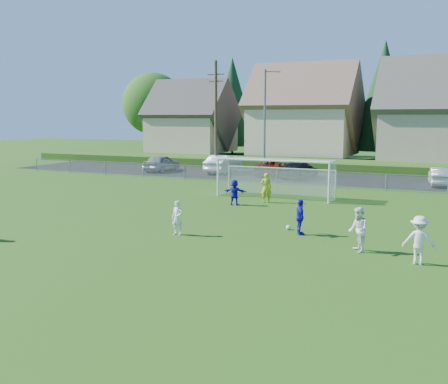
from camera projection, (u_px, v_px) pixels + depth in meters
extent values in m
plane|color=#193D0C|center=(133.00, 258.00, 19.20)|extent=(160.00, 160.00, 0.00)
plane|color=black|center=(321.00, 178.00, 43.94)|extent=(60.00, 60.00, 0.00)
cube|color=#1E420F|center=(340.00, 166.00, 50.63)|extent=(70.00, 6.00, 0.80)
sphere|color=white|center=(288.00, 227.00, 24.00)|extent=(0.22, 0.22, 0.22)
imported|color=white|center=(177.00, 218.00, 22.87)|extent=(0.58, 0.40, 1.51)
imported|color=white|center=(358.00, 230.00, 19.99)|extent=(0.96, 1.04, 1.73)
imported|color=white|center=(419.00, 240.00, 18.34)|extent=(1.15, 0.71, 1.73)
imported|color=#1312AC|center=(300.00, 217.00, 22.90)|extent=(0.79, 0.99, 1.57)
imported|color=#1312AC|center=(235.00, 192.00, 30.56)|extent=(1.41, 0.51, 1.49)
imported|color=#B2C316|center=(266.00, 188.00, 31.46)|extent=(0.77, 0.64, 1.79)
imported|color=gray|center=(161.00, 163.00, 49.29)|extent=(1.90, 4.58, 1.55)
imported|color=white|center=(223.00, 164.00, 47.78)|extent=(1.80, 5.01, 1.64)
imported|color=#60170B|center=(274.00, 167.00, 45.84)|extent=(2.86, 5.50, 1.48)
imported|color=black|center=(299.00, 170.00, 43.77)|extent=(2.37, 5.00, 1.41)
imported|color=#BABABA|center=(440.00, 177.00, 39.05)|extent=(1.95, 4.29, 1.36)
cylinder|color=white|center=(218.00, 177.00, 34.02)|extent=(0.12, 0.12, 2.44)
cylinder|color=white|center=(329.00, 183.00, 31.02)|extent=(0.12, 0.12, 2.44)
cylinder|color=white|center=(271.00, 161.00, 32.34)|extent=(7.30, 0.12, 0.12)
cylinder|color=white|center=(229.00, 179.00, 35.69)|extent=(0.08, 0.08, 1.80)
cylinder|color=white|center=(336.00, 185.00, 32.68)|extent=(0.08, 0.08, 1.80)
cylinder|color=white|center=(280.00, 168.00, 34.06)|extent=(7.30, 0.08, 0.08)
cube|color=silver|center=(280.00, 182.00, 34.19)|extent=(7.30, 0.02, 1.80)
cube|color=silver|center=(224.00, 176.00, 34.83)|extent=(0.02, 1.80, 2.44)
cube|color=silver|center=(333.00, 182.00, 31.83)|extent=(0.02, 1.80, 2.44)
cube|color=silver|center=(276.00, 159.00, 33.15)|extent=(7.30, 1.80, 0.02)
cube|color=gray|center=(302.00, 170.00, 38.82)|extent=(52.00, 0.03, 0.03)
cube|color=gray|center=(302.00, 178.00, 38.91)|extent=(52.00, 0.02, 1.14)
cylinder|color=gray|center=(36.00, 165.00, 49.62)|extent=(0.06, 0.06, 1.20)
cylinder|color=gray|center=(302.00, 178.00, 38.91)|extent=(0.06, 0.06, 1.20)
cylinder|color=slate|center=(265.00, 124.00, 43.80)|extent=(0.18, 0.18, 9.00)
cylinder|color=slate|center=(271.00, 71.00, 42.97)|extent=(1.20, 0.12, 0.12)
cube|color=slate|center=(278.00, 72.00, 42.73)|extent=(0.36, 0.18, 0.12)
cylinder|color=#473321|center=(216.00, 118.00, 46.69)|extent=(0.26, 0.26, 10.00)
cube|color=#473321|center=(216.00, 74.00, 46.14)|extent=(1.60, 0.10, 0.10)
cube|color=#473321|center=(216.00, 81.00, 46.23)|extent=(1.30, 0.10, 0.10)
cube|color=tan|center=(192.00, 133.00, 64.79)|extent=(9.00, 8.00, 4.50)
pyramid|color=#423D38|center=(191.00, 78.00, 63.83)|extent=(9.90, 8.80, 4.41)
cube|color=#C6B58E|center=(304.00, 130.00, 59.85)|extent=(11.00, 9.00, 5.50)
pyramid|color=brown|center=(305.00, 61.00, 58.74)|extent=(12.10, 9.90, 4.96)
cube|color=tan|center=(445.00, 135.00, 52.80)|extent=(12.00, 10.00, 5.00)
cylinder|color=#382616|center=(154.00, 139.00, 71.84)|extent=(0.36, 0.36, 3.96)
sphere|color=#2B5B19|center=(153.00, 104.00, 71.14)|extent=(8.36, 8.36, 8.36)
cylinder|color=#382616|center=(232.00, 150.00, 71.52)|extent=(0.30, 0.30, 1.20)
cone|color=#143819|center=(232.00, 102.00, 70.59)|extent=(6.76, 6.76, 11.70)
cylinder|color=#382616|center=(305.00, 151.00, 68.29)|extent=(0.30, 0.30, 1.20)
cone|color=#143819|center=(306.00, 105.00, 67.43)|extent=(6.24, 6.24, 10.80)
cylinder|color=#382616|center=(381.00, 155.00, 61.47)|extent=(0.30, 0.30, 1.20)
cone|color=#143819|center=(384.00, 96.00, 60.48)|extent=(7.28, 7.28, 12.60)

